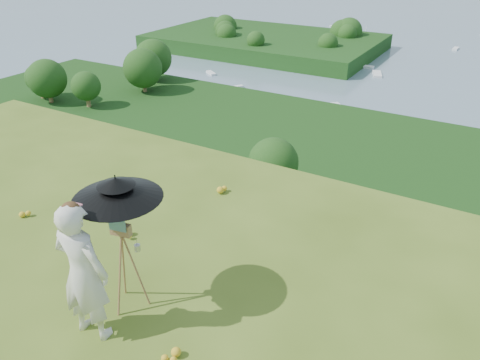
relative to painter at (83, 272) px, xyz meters
The scene contains 10 objects.
forest_slope 44.92m from the painter, 93.28° to the left, with size 140.00×56.00×22.00m, color #15330E.
shoreline_tier 82.22m from the painter, 91.50° to the left, with size 170.00×28.00×8.00m, color gray.
peninsula 174.22m from the painter, 116.63° to the left, with size 90.00×60.00×12.00m, color #15330E, non-canonical shape.
slope_trees 37.09m from the painter, 93.28° to the left, with size 110.00×50.00×6.00m, color #144514, non-canonical shape.
harbor_town 79.51m from the painter, 91.50° to the left, with size 110.00×22.00×5.00m, color beige, non-canonical shape.
moored_boats 163.78m from the painter, 95.17° to the left, with size 140.00×140.00×0.70m, color white, non-canonical shape.
painter is the anchor object (origin of this frame).
field_easel 0.66m from the painter, 83.40° to the left, with size 0.53×0.53×1.41m, color brown, non-canonical shape.
sun_umbrella 0.89m from the painter, 83.93° to the left, with size 1.09×1.09×0.80m, color black, non-canonical shape.
painter_cap 0.89m from the painter, ahead, with size 0.22×0.26×0.10m, color #BC6773, non-canonical shape.
Camera 1 is at (5.69, -1.23, 4.47)m, focal length 35.00 mm.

